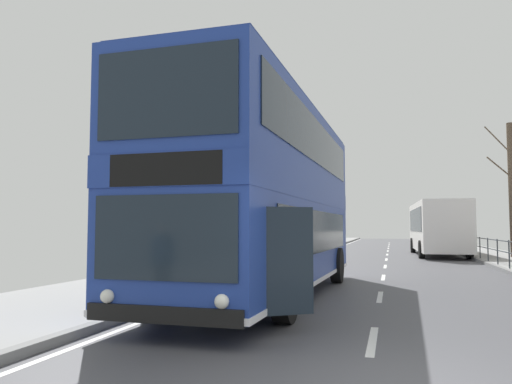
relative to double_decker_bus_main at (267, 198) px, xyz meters
The scene contains 2 objects.
double_decker_bus_main is the anchor object (origin of this frame).
background_bus_far_lane 20.47m from the double_decker_bus_main, 74.45° to the left, with size 2.87×10.22×3.07m.
Camera 1 is at (0.30, -5.06, 1.65)m, focal length 35.37 mm.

